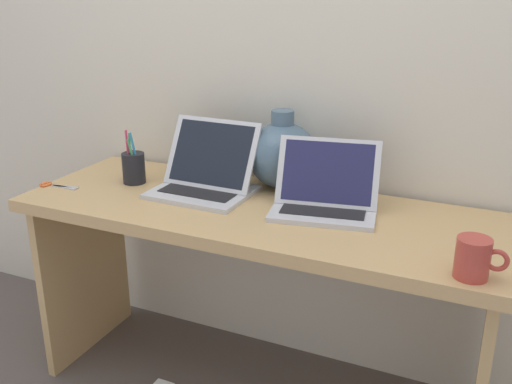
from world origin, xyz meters
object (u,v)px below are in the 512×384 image
laptop_right (326,193)px  coffee_mug (474,258)px  laptop_left (207,174)px  green_vase (282,154)px  pen_cup (134,167)px  scissors (52,185)px

laptop_right → coffee_mug: bearing=-30.7°
laptop_left → coffee_mug: size_ratio=2.64×
laptop_left → coffee_mug: laptop_left is taller
laptop_left → green_vase: size_ratio=1.22×
laptop_right → coffee_mug: 0.53m
laptop_right → pen_cup: laptop_right is taller
laptop_right → laptop_left: bearing=179.6°
scissors → coffee_mug: bearing=-4.0°
coffee_mug → scissors: bearing=176.0°
scissors → laptop_right: bearing=10.5°
coffee_mug → pen_cup: size_ratio=0.65×
laptop_right → scissors: laptop_right is taller
coffee_mug → pen_cup: (-1.15, 0.25, 0.01)m
laptop_right → green_vase: (-0.21, 0.15, 0.06)m
coffee_mug → scissors: coffee_mug is taller
coffee_mug → pen_cup: pen_cup is taller
green_vase → pen_cup: green_vase is taller
laptop_left → scissors: laptop_left is taller
laptop_left → pen_cup: (-0.28, -0.03, -0.00)m
laptop_right → scissors: 0.95m
green_vase → scissors: size_ratio=1.80×
coffee_mug → scissors: (-1.39, 0.10, -0.05)m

